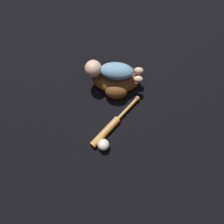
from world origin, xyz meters
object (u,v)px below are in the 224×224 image
baseball (103,145)px  baby_figure (110,70)px  baseball_glove (116,80)px  baseball_bat (110,127)px

baseball → baby_figure: bearing=-104.3°
baseball_glove → baseball: (0.15, 0.42, -0.02)m
baseball_glove → baseball: 0.45m
baseball → baseball_glove: bearing=-109.9°
baseball_bat → baseball: 0.13m
baby_figure → baseball_bat: bearing=81.1°
baseball_bat → baseball_glove: bearing=-106.4°
baseball_glove → baseball_bat: baseball_glove is taller
baby_figure → baseball: bearing=75.7°
baseball_bat → baseball: bearing=61.2°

